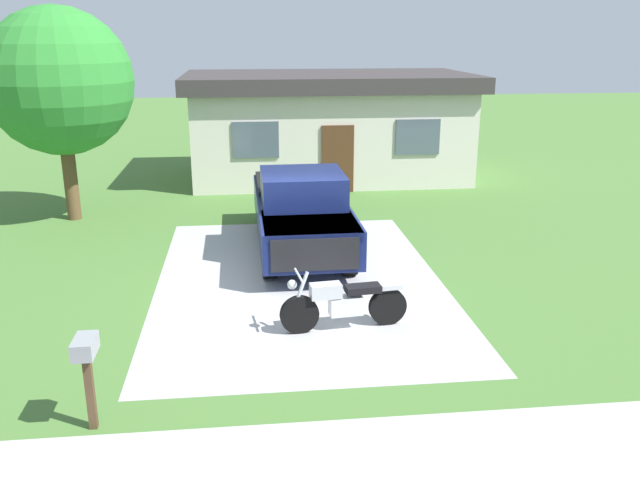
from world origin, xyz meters
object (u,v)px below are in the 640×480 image
(mailbox, at_px, (86,359))
(neighbor_house, at_px, (328,124))
(shade_tree, at_px, (59,82))
(motorcycle, at_px, (343,303))
(pickup_truck, at_px, (301,209))

(mailbox, relative_size, neighbor_house, 0.13)
(shade_tree, bearing_deg, neighbor_house, 32.71)
(motorcycle, xyz_separation_m, shade_tree, (-6.22, 7.70, 3.15))
(neighbor_house, bearing_deg, motorcycle, -95.81)
(shade_tree, distance_m, neighbor_house, 9.10)
(mailbox, distance_m, neighbor_house, 15.91)
(motorcycle, xyz_separation_m, pickup_truck, (-0.34, 4.47, 0.48))
(mailbox, bearing_deg, motorcycle, 35.76)
(motorcycle, bearing_deg, neighbor_house, 84.19)
(pickup_truck, height_order, mailbox, pickup_truck)
(motorcycle, bearing_deg, mailbox, -144.24)
(mailbox, xyz_separation_m, shade_tree, (-2.61, 10.30, 2.65))
(motorcycle, distance_m, mailbox, 4.48)
(mailbox, xyz_separation_m, neighbor_house, (4.88, 15.12, 0.81))
(motorcycle, height_order, neighbor_house, neighbor_house)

